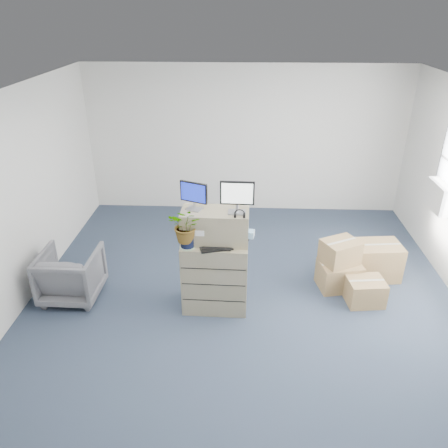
{
  "coord_description": "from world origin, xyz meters",
  "views": [
    {
      "loc": [
        -0.05,
        -4.61,
        3.72
      ],
      "look_at": [
        -0.27,
        0.4,
        1.18
      ],
      "focal_mm": 35.0,
      "sensor_mm": 36.0,
      "label": 1
    }
  ],
  "objects": [
    {
      "name": "ground",
      "position": [
        0.0,
        0.0,
        0.0
      ],
      "size": [
        7.0,
        7.0,
        0.0
      ],
      "primitive_type": "plane",
      "color": "#21293D",
      "rests_on": "ground"
    },
    {
      "name": "water_bottle",
      "position": [
        -0.35,
        0.31,
        1.11
      ],
      "size": [
        0.07,
        0.07,
        0.24
      ],
      "primitive_type": "cylinder",
      "color": "#9C9EA4",
      "rests_on": "filing_cabinet_lower"
    },
    {
      "name": "cardboard_boxes",
      "position": [
        1.68,
        0.87,
        0.29
      ],
      "size": [
        1.29,
        1.18,
        0.74
      ],
      "color": "olive",
      "rests_on": "ground"
    },
    {
      "name": "mouse",
      "position": [
        -0.02,
        0.15,
        1.01
      ],
      "size": [
        0.09,
        0.06,
        0.03
      ],
      "primitive_type": "ellipsoid",
      "rotation": [
        0.0,
        0.0,
        -0.08
      ],
      "color": "silver",
      "rests_on": "filing_cabinet_lower"
    },
    {
      "name": "office_chair",
      "position": [
        -2.4,
        0.38,
        0.4
      ],
      "size": [
        0.78,
        0.73,
        0.8
      ],
      "primitive_type": "imported",
      "rotation": [
        0.0,
        0.0,
        3.13
      ],
      "color": "#5C5B60",
      "rests_on": "ground"
    },
    {
      "name": "wall_back",
      "position": [
        0.0,
        3.51,
        1.4
      ],
      "size": [
        6.0,
        0.02,
        2.8
      ],
      "primitive_type": "cube",
      "color": "silver",
      "rests_on": "ground"
    },
    {
      "name": "keyboard",
      "position": [
        -0.36,
        0.09,
        1.0
      ],
      "size": [
        0.44,
        0.27,
        0.02
      ],
      "primitive_type": "cube",
      "rotation": [
        0.0,
        0.0,
        0.27
      ],
      "color": "black",
      "rests_on": "filing_cabinet_lower"
    },
    {
      "name": "filing_cabinet_lower",
      "position": [
        -0.38,
        0.25,
        0.5
      ],
      "size": [
        0.86,
        0.54,
        0.99
      ],
      "primitive_type": "cube",
      "rotation": [
        0.0,
        0.0,
        -0.03
      ],
      "color": "#9B906A",
      "rests_on": "ground"
    },
    {
      "name": "potted_plant",
      "position": [
        -0.72,
        0.11,
        1.24
      ],
      "size": [
        0.53,
        0.56,
        0.44
      ],
      "rotation": [
        0.0,
        0.0,
        -0.03
      ],
      "color": "#93AE8C",
      "rests_on": "filing_cabinet_lower"
    },
    {
      "name": "filing_cabinet_upper",
      "position": [
        -0.38,
        0.3,
        1.2
      ],
      "size": [
        0.86,
        0.45,
        0.42
      ],
      "primitive_type": "cube",
      "rotation": [
        0.0,
        0.0,
        -0.03
      ],
      "color": "#9B906A",
      "rests_on": "filing_cabinet_lower"
    },
    {
      "name": "monitor_right",
      "position": [
        -0.11,
        0.25,
        1.65
      ],
      "size": [
        0.42,
        0.17,
        0.41
      ],
      "rotation": [
        0.0,
        0.0,
        -0.03
      ],
      "color": "#99999E",
      "rests_on": "filing_cabinet_upper"
    },
    {
      "name": "headphones",
      "position": [
        -0.07,
        0.14,
        1.45
      ],
      "size": [
        0.13,
        0.02,
        0.13
      ],
      "primitive_type": "torus",
      "rotation": [
        1.57,
        0.0,
        -0.03
      ],
      "color": "black",
      "rests_on": "filing_cabinet_upper"
    },
    {
      "name": "monitor_left",
      "position": [
        -0.64,
        0.33,
        1.62
      ],
      "size": [
        0.35,
        0.2,
        0.36
      ],
      "rotation": [
        0.0,
        0.0,
        -0.39
      ],
      "color": "#99999E",
      "rests_on": "filing_cabinet_upper"
    },
    {
      "name": "phone_dock",
      "position": [
        -0.4,
        0.33,
        1.03
      ],
      "size": [
        0.06,
        0.05,
        0.13
      ],
      "rotation": [
        0.0,
        0.0,
        -0.03
      ],
      "color": "silver",
      "rests_on": "filing_cabinet_lower"
    },
    {
      "name": "tissue_box",
      "position": [
        0.0,
        0.33,
        1.09
      ],
      "size": [
        0.25,
        0.16,
        0.09
      ],
      "primitive_type": "cube",
      "rotation": [
        0.0,
        0.0,
        -0.18
      ],
      "color": "#4193E0",
      "rests_on": "external_drive"
    },
    {
      "name": "external_drive",
      "position": [
        -0.04,
        0.38,
        1.02
      ],
      "size": [
        0.2,
        0.16,
        0.06
      ],
      "primitive_type": "cube",
      "rotation": [
        0.0,
        0.0,
        -0.09
      ],
      "color": "black",
      "rests_on": "filing_cabinet_lower"
    },
    {
      "name": "ac_unit",
      "position": [
        2.87,
        1.4,
        1.2
      ],
      "size": [
        0.24,
        0.6,
        0.4
      ],
      "primitive_type": "cube",
      "color": "white",
      "rests_on": "wall_right"
    }
  ]
}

